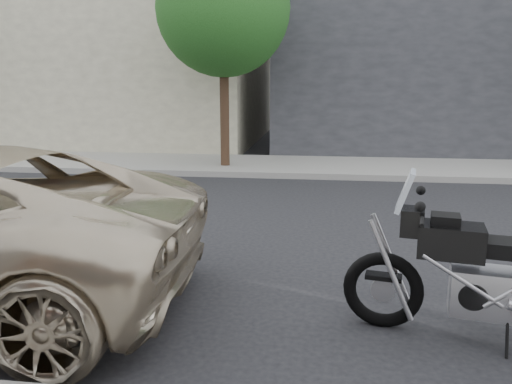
# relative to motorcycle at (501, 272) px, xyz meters

# --- Properties ---
(ground) EXTENTS (120.00, 120.00, 0.00)m
(ground) POSITION_rel_motorcycle_xyz_m (2.17, -2.63, -0.67)
(ground) COLOR black
(ground) RESTS_ON ground
(far_sidewalk) EXTENTS (44.00, 3.00, 0.15)m
(far_sidewalk) POSITION_rel_motorcycle_xyz_m (2.17, -9.13, -0.60)
(far_sidewalk) COLOR gray
(far_sidewalk) RESTS_ON ground
(far_building_dark) EXTENTS (16.00, 11.00, 7.00)m
(far_building_dark) POSITION_rel_motorcycle_xyz_m (-4.83, -16.12, 2.83)
(far_building_dark) COLOR #2A2A2F
(far_building_dark) RESTS_ON ground
(far_building_cream) EXTENTS (14.00, 11.00, 8.00)m
(far_building_cream) POSITION_rel_motorcycle_xyz_m (11.17, -16.12, 3.33)
(far_building_cream) COLOR #A09880
(far_building_cream) RESTS_ON ground
(street_tree_mid) EXTENTS (3.40, 3.40, 5.70)m
(street_tree_mid) POSITION_rel_motorcycle_xyz_m (4.17, -8.63, 3.46)
(street_tree_mid) COLOR #3C291B
(street_tree_mid) RESTS_ON far_sidewalk
(motorcycle) EXTENTS (2.45, 0.88, 1.56)m
(motorcycle) POSITION_rel_motorcycle_xyz_m (0.00, 0.00, 0.00)
(motorcycle) COLOR black
(motorcycle) RESTS_ON ground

